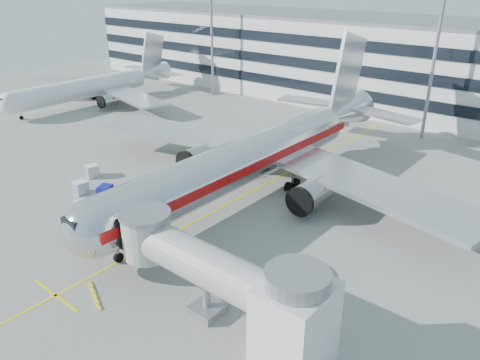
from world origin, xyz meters
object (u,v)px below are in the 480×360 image
Objects in this scene: cargo_container_left at (81,187)px; ramp_worker at (98,204)px; belt_loader at (153,198)px; cargo_container_front at (84,208)px; cargo_container_right at (92,171)px; main_jet at (259,154)px; baggage_tug at (109,197)px.

cargo_container_left is 0.80× the size of ramp_worker.
cargo_container_front is at bearing -118.72° from belt_loader.
cargo_container_right is 9.89m from ramp_worker.
belt_loader reaches higher than cargo_container_left.
main_jet reaches higher than belt_loader.
main_jet is at bearing 58.57° from belt_loader.
baggage_tug reaches higher than ramp_worker.
baggage_tug reaches higher than cargo_container_right.
cargo_container_front is (-3.41, -6.22, 0.15)m from belt_loader.
cargo_container_left is 4.80m from cargo_container_right.
cargo_container_front is at bearing -29.71° from cargo_container_left.
cargo_container_right is 0.95× the size of cargo_container_front.
cargo_container_left is 0.90× the size of cargo_container_right.
cargo_container_right is at bearing -149.84° from main_jet.
baggage_tug is (-9.73, -13.54, -3.30)m from main_jet.
baggage_tug is 1.72× the size of ramp_worker.
cargo_container_right is at bearing 157.95° from baggage_tug.
cargo_container_front is (7.95, -6.34, 0.05)m from cargo_container_right.
ramp_worker is at bearing -30.70° from cargo_container_right.
baggage_tug is at bearing -22.05° from cargo_container_right.
cargo_container_right is at bearing 96.14° from ramp_worker.
cargo_container_left is at bearing -136.30° from main_jet.
baggage_tug is 1.94× the size of cargo_container_right.
main_jet is at bearing 43.70° from cargo_container_left.
cargo_container_left is (-8.19, -3.49, 0.10)m from belt_loader.
main_jet is 12.74m from belt_loader.
main_jet is at bearing 5.85° from ramp_worker.
belt_loader is 2.72× the size of cargo_container_front.
main_jet is 17.00m from baggage_tug.
main_jet reaches higher than cargo_container_left.
ramp_worker reaches higher than cargo_container_right.
cargo_container_left is 5.54m from ramp_worker.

